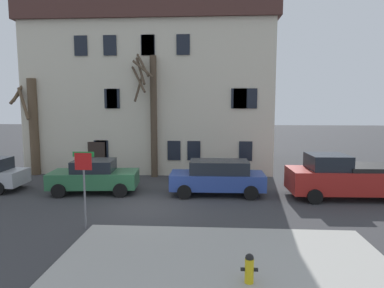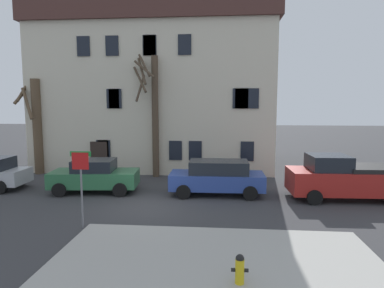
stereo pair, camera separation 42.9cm
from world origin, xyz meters
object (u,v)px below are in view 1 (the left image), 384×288
Objects in this scene: tree_bare_near at (32,123)px; pickup_truck_red at (347,177)px; car_blue_wagon at (218,177)px; fire_hydrant at (249,268)px; building_main at (156,87)px; car_green_sedan at (94,176)px; street_sign_pole at (84,175)px; tree_bare_mid at (152,110)px; bicycle_leaning at (98,174)px.

tree_bare_near is 1.23× the size of pickup_truck_red.
car_blue_wagon reaches higher than fire_hydrant.
car_blue_wagon is 6.11m from pickup_truck_red.
building_main reaches higher than car_green_sedan.
street_sign_pole is (-4.78, -4.90, 1.06)m from car_blue_wagon.
fire_hydrant is at bearing -85.64° from car_blue_wagon.
tree_bare_near is 9.35× the size of fire_hydrant.
car_blue_wagon reaches higher than car_green_sedan.
fire_hydrant is (4.59, -12.31, -3.58)m from tree_bare_mid.
tree_bare_near is at bearing 160.24° from car_blue_wagon.
tree_bare_mid reaches higher than street_sign_pole.
bicycle_leaning is (4.62, -1.39, -2.94)m from tree_bare_near.
car_green_sedan is 2.91m from bicycle_leaning.
bicycle_leaning is at bearing 124.22° from fire_hydrant.
tree_bare_mid is 11.29m from pickup_truck_red.
tree_bare_mid is 2.67× the size of street_sign_pole.
pickup_truck_red is at bearing 23.16° from street_sign_pole.
car_green_sedan is at bearing 178.85° from pickup_truck_red.
car_green_sedan is at bearing 106.29° from street_sign_pole.
bicycle_leaning is (-7.62, 11.20, -0.13)m from fire_hydrant.
car_blue_wagon is 2.65× the size of bicycle_leaning.
fire_hydrant is at bearing -33.04° from street_sign_pole.
car_blue_wagon is 1.65× the size of street_sign_pole.
car_green_sedan is 1.60× the size of street_sign_pole.
street_sign_pole is at bearing -134.29° from car_blue_wagon.
tree_bare_mid is at bearing -2.07° from tree_bare_near.
bicycle_leaning is (-13.08, 3.02, -0.65)m from pickup_truck_red.
pickup_truck_red is at bearing 56.27° from fire_hydrant.
tree_bare_mid is at bearing 84.59° from street_sign_pole.
pickup_truck_red is at bearing -39.91° from building_main.
tree_bare_mid is 10.16× the size of fire_hydrant.
car_green_sedan is at bearing -37.71° from tree_bare_near.
pickup_truck_red is 11.88m from street_sign_pole.
street_sign_pole is at bearing -156.84° from pickup_truck_red.
pickup_truck_red reaches higher than car_green_sedan.
tree_bare_mid reaches higher than car_blue_wagon.
street_sign_pole is at bearing -91.41° from building_main.
pickup_truck_red reaches higher than car_blue_wagon.
tree_bare_mid is at bearing 59.75° from car_green_sedan.
street_sign_pole is 1.60× the size of bicycle_leaning.
tree_bare_near is at bearing 163.24° from bicycle_leaning.
tree_bare_near is 7.24m from car_green_sedan.
fire_hydrant is at bearing -50.88° from car_green_sedan.
tree_bare_mid reaches higher than pickup_truck_red.
pickup_truck_red is at bearing -1.15° from car_green_sedan.
building_main is at bearing 78.39° from car_green_sedan.
pickup_truck_red is (6.11, -0.24, 0.12)m from car_blue_wagon.
car_green_sedan is at bearing 179.97° from car_blue_wagon.
building_main is 9.40× the size of bicycle_leaning.
building_main is at bearing 96.10° from tree_bare_mid.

